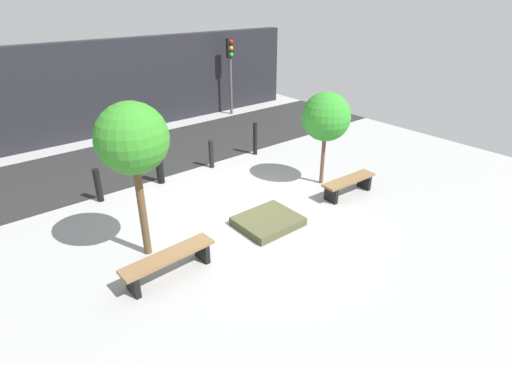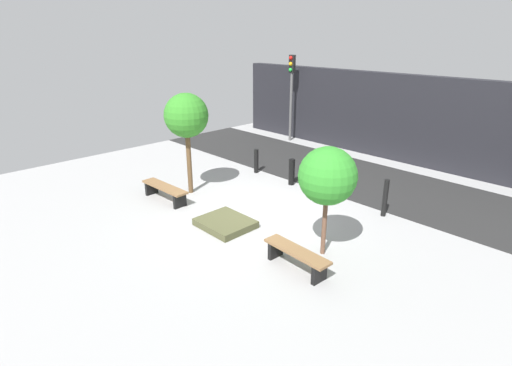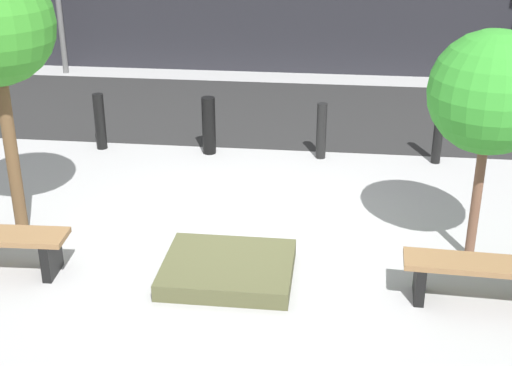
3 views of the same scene
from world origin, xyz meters
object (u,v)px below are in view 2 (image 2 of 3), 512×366
at_px(bench_right, 296,255).
at_px(tree_behind_right_bench, 328,176).
at_px(bollard_left, 292,172).
at_px(bollard_right, 385,198).
at_px(bench_left, 165,190).
at_px(planter_bed, 225,223).
at_px(traffic_light_west, 291,83).
at_px(bollard_far_left, 256,161).
at_px(bollard_center, 334,186).
at_px(tree_behind_left_bench, 186,116).

bearing_deg(bench_right, tree_behind_right_bench, 92.54).
bearing_deg(bollard_left, bollard_right, 0.00).
bearing_deg(bench_left, planter_bed, 1.74).
bearing_deg(bollard_left, bench_left, -114.93).
relative_size(tree_behind_right_bench, traffic_light_west, 0.66).
bearing_deg(bollard_right, bollard_far_left, 180.00).
distance_m(bench_left, bench_right, 5.35).
distance_m(bench_left, planter_bed, 2.69).
distance_m(bench_right, bollard_center, 4.28).
xyz_separation_m(bench_left, planter_bed, (2.67, 0.20, -0.25)).
relative_size(bench_right, tree_behind_left_bench, 0.52).
relative_size(planter_bed, bollard_right, 1.28).
bearing_deg(traffic_light_west, bench_right, -47.77).
bearing_deg(bench_left, bollard_left, 62.53).
bearing_deg(bollard_far_left, bollard_left, 0.00).
bearing_deg(tree_behind_right_bench, bollard_far_left, 151.12).
xyz_separation_m(bench_left, bollard_right, (5.29, 3.88, 0.20)).
distance_m(planter_bed, bollard_far_left, 4.53).
bearing_deg(bollard_far_left, planter_bed, -54.61).
bearing_deg(bench_right, bollard_left, 134.97).
bearing_deg(bollard_center, bench_right, -65.07).
distance_m(tree_behind_left_bench, bollard_right, 6.35).
bearing_deg(tree_behind_left_bench, planter_bed, -15.91).
bearing_deg(tree_behind_right_bench, bench_left, -169.80).
bearing_deg(bench_left, bollard_far_left, 86.57).
xyz_separation_m(bench_right, tree_behind_left_bench, (-5.35, 0.96, 2.17)).
bearing_deg(tree_behind_right_bench, tree_behind_left_bench, -180.00).
relative_size(bench_left, tree_behind_left_bench, 0.59).
height_order(bench_left, bollard_right, bollard_right).
height_order(bench_right, bollard_right, bollard_right).
xyz_separation_m(bollard_left, bollard_center, (1.74, 0.00, -0.01)).
xyz_separation_m(tree_behind_right_bench, bollard_center, (-1.80, 2.92, -1.50)).
height_order(bench_left, bollard_far_left, bollard_far_left).
xyz_separation_m(tree_behind_left_bench, traffic_light_west, (-2.22, 7.38, 0.22)).
height_order(bollard_center, bollard_right, bollard_right).
distance_m(bollard_right, traffic_light_west, 9.00).
xyz_separation_m(tree_behind_left_bench, bollard_far_left, (0.06, 2.92, -2.06)).
distance_m(bollard_far_left, traffic_light_west, 5.50).
xyz_separation_m(bench_left, bench_right, (5.35, 0.00, -0.01)).
relative_size(bench_left, traffic_light_west, 0.48).
bearing_deg(tree_behind_right_bench, traffic_light_west, 135.74).
relative_size(bench_right, tree_behind_right_bench, 0.65).
xyz_separation_m(bench_right, bollard_far_left, (-5.29, 3.88, 0.11)).
bearing_deg(bollard_far_left, tree_behind_right_bench, -28.88).
bearing_deg(bollard_right, bollard_left, 180.00).
relative_size(planter_bed, tree_behind_right_bench, 0.54).
relative_size(bench_right, bollard_center, 1.93).
xyz_separation_m(tree_behind_right_bench, bollard_far_left, (-5.29, 2.92, -1.49)).
xyz_separation_m(bench_left, bollard_left, (1.80, 3.88, 0.10)).
height_order(tree_behind_right_bench, bollard_center, tree_behind_right_bench).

